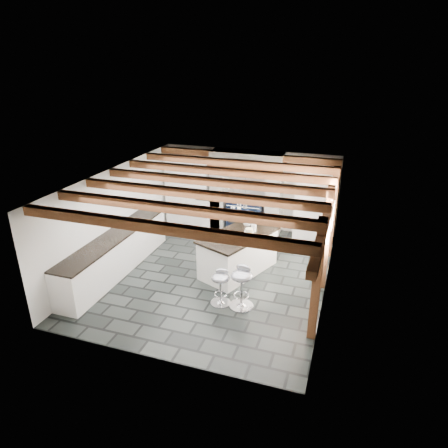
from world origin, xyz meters
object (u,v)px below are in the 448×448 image
(kitchen_island, at_px, (239,252))
(bar_stool_far, at_px, (221,283))
(range_cooker, at_px, (246,215))
(bar_stool_near, at_px, (242,282))

(kitchen_island, bearing_deg, bar_stool_far, -65.79)
(range_cooker, height_order, kitchen_island, kitchen_island)
(kitchen_island, relative_size, bar_stool_near, 2.37)
(bar_stool_near, xyz_separation_m, bar_stool_far, (-0.44, -0.03, -0.09))
(kitchen_island, bearing_deg, bar_stool_near, -48.50)
(range_cooker, distance_m, kitchen_island, 2.43)
(range_cooker, xyz_separation_m, bar_stool_near, (0.97, -3.77, 0.10))
(range_cooker, relative_size, kitchen_island, 0.46)
(bar_stool_far, bearing_deg, kitchen_island, 79.85)
(range_cooker, bearing_deg, bar_stool_near, -75.58)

